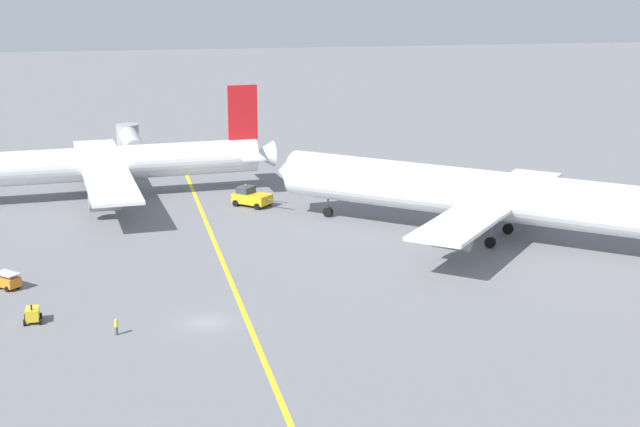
# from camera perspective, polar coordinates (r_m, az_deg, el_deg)

# --- Properties ---
(ground_plane) EXTENTS (600.00, 600.00, 0.00)m
(ground_plane) POSITION_cam_1_polar(r_m,az_deg,el_deg) (90.27, -6.76, -6.49)
(ground_plane) COLOR slate
(taxiway_stripe) EXTENTS (4.52, 119.95, 0.01)m
(taxiway_stripe) POSITION_cam_1_polar(r_m,az_deg,el_deg) (99.89, -5.24, -4.34)
(taxiway_stripe) COLOR yellow
(taxiway_stripe) RESTS_ON ground
(airliner_at_gate_left) EXTENTS (54.83, 45.20, 15.41)m
(airliner_at_gate_left) POSITION_cam_1_polar(r_m,az_deg,el_deg) (139.50, -13.56, 2.84)
(airliner_at_gate_left) COLOR white
(airliner_at_gate_left) RESTS_ON ground
(airliner_being_pushed) EXTENTS (46.74, 40.59, 17.46)m
(airliner_being_pushed) POSITION_cam_1_polar(r_m,az_deg,el_deg) (117.21, 9.35, 1.15)
(airliner_being_pushed) COLOR white
(airliner_being_pushed) RESTS_ON ground
(pushback_tug) EXTENTS (7.17, 6.70, 2.94)m
(pushback_tug) POSITION_cam_1_polar(r_m,az_deg,el_deg) (132.32, -4.12, 0.99)
(pushback_tug) COLOR gold
(pushback_tug) RESTS_ON ground
(gse_gpu_cart_small) EXTENTS (1.70, 2.17, 1.90)m
(gse_gpu_cart_small) POSITION_cam_1_polar(r_m,az_deg,el_deg) (93.38, -16.83, -5.79)
(gse_gpu_cart_small) COLOR gold
(gse_gpu_cart_small) RESTS_ON ground
(gse_baggage_cart_near_cluster) EXTENTS (3.05, 3.04, 1.71)m
(gse_baggage_cart_near_cluster) POSITION_cam_1_polar(r_m,az_deg,el_deg) (103.58, -18.19, -3.84)
(gse_baggage_cart_near_cluster) COLOR orange
(gse_baggage_cart_near_cluster) RESTS_ON ground
(ground_crew_ramp_agent_by_cones) EXTENTS (0.36, 0.46, 1.56)m
(ground_crew_ramp_agent_by_cones) POSITION_cam_1_polar(r_m,az_deg,el_deg) (88.44, -12.09, -6.62)
(ground_crew_ramp_agent_by_cones) COLOR #4C4C51
(ground_crew_ramp_agent_by_cones) RESTS_ON ground
(jet_bridge) EXTENTS (4.80, 16.96, 5.95)m
(jet_bridge) POSITION_cam_1_polar(r_m,az_deg,el_deg) (162.04, -11.28, 4.33)
(jet_bridge) COLOR #B7B7BC
(jet_bridge) RESTS_ON ground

